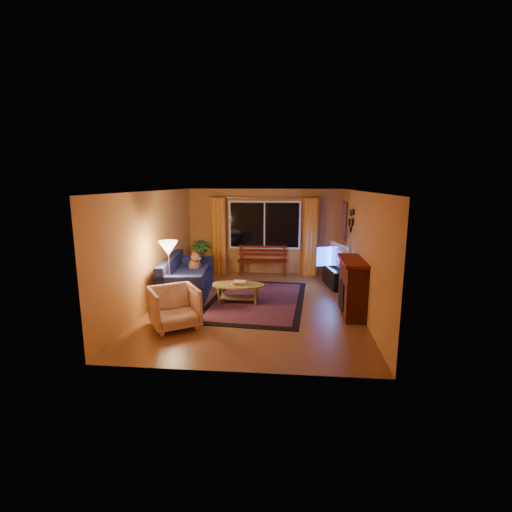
# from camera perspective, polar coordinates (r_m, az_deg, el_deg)

# --- Properties ---
(floor) EXTENTS (4.50, 6.00, 0.02)m
(floor) POSITION_cam_1_polar(r_m,az_deg,el_deg) (8.34, -0.19, -7.57)
(floor) COLOR brown
(floor) RESTS_ON ground
(ceiling) EXTENTS (4.50, 6.00, 0.02)m
(ceiling) POSITION_cam_1_polar(r_m,az_deg,el_deg) (7.89, -0.21, 10.02)
(ceiling) COLOR white
(ceiling) RESTS_ON ground
(wall_back) EXTENTS (4.50, 0.02, 2.50)m
(wall_back) POSITION_cam_1_polar(r_m,az_deg,el_deg) (10.99, 1.33, 3.77)
(wall_back) COLOR #C67F3B
(wall_back) RESTS_ON ground
(wall_left) EXTENTS (0.02, 6.00, 2.50)m
(wall_left) POSITION_cam_1_polar(r_m,az_deg,el_deg) (8.54, -15.48, 1.20)
(wall_left) COLOR #C67F3B
(wall_left) RESTS_ON ground
(wall_right) EXTENTS (0.02, 6.00, 2.50)m
(wall_right) POSITION_cam_1_polar(r_m,az_deg,el_deg) (8.12, 15.88, 0.68)
(wall_right) COLOR #C67F3B
(wall_right) RESTS_ON ground
(window) EXTENTS (2.00, 0.02, 1.30)m
(window) POSITION_cam_1_polar(r_m,az_deg,el_deg) (10.90, 1.31, 4.77)
(window) COLOR black
(window) RESTS_ON wall_back
(curtain_rod) EXTENTS (3.20, 0.03, 0.03)m
(curtain_rod) POSITION_cam_1_polar(r_m,az_deg,el_deg) (10.79, 1.31, 8.97)
(curtain_rod) COLOR #BF8C3F
(curtain_rod) RESTS_ON wall_back
(curtain_left) EXTENTS (0.36, 0.36, 2.24)m
(curtain_left) POSITION_cam_1_polar(r_m,az_deg,el_deg) (11.05, -5.73, 3.09)
(curtain_left) COLOR orange
(curtain_left) RESTS_ON ground
(curtain_right) EXTENTS (0.36, 0.36, 2.24)m
(curtain_right) POSITION_cam_1_polar(r_m,az_deg,el_deg) (10.86, 8.40, 2.88)
(curtain_right) COLOR orange
(curtain_right) RESTS_ON ground
(bench) EXTENTS (1.45, 0.47, 0.43)m
(bench) POSITION_cam_1_polar(r_m,az_deg,el_deg) (10.89, 1.01, -1.82)
(bench) COLOR #541206
(bench) RESTS_ON ground
(potted_plant) EXTENTS (0.72, 0.72, 1.00)m
(potted_plant) POSITION_cam_1_polar(r_m,az_deg,el_deg) (11.09, -8.55, -0.20)
(potted_plant) COLOR #235B1E
(potted_plant) RESTS_ON ground
(sofa) EXTENTS (1.22, 2.38, 0.93)m
(sofa) POSITION_cam_1_polar(r_m,az_deg,el_deg) (9.05, -10.51, -3.12)
(sofa) COLOR #141944
(sofa) RESTS_ON ground
(dog) EXTENTS (0.40, 0.46, 0.43)m
(dog) POSITION_cam_1_polar(r_m,az_deg,el_deg) (9.47, -9.42, -1.13)
(dog) COLOR brown
(dog) RESTS_ON sofa
(armchair) EXTENTS (1.12, 1.10, 0.85)m
(armchair) POSITION_cam_1_polar(r_m,az_deg,el_deg) (7.14, -12.45, -7.43)
(armchair) COLOR #DFAF95
(armchair) RESTS_ON ground
(floor_lamp) EXTENTS (0.26, 0.26, 1.50)m
(floor_lamp) POSITION_cam_1_polar(r_m,az_deg,el_deg) (7.99, -13.15, -3.04)
(floor_lamp) COLOR #BF8C3F
(floor_lamp) RESTS_ON ground
(rug) EXTENTS (2.36, 3.49, 0.02)m
(rug) POSITION_cam_1_polar(r_m,az_deg,el_deg) (8.60, 0.12, -6.82)
(rug) COLOR maroon
(rug) RESTS_ON ground
(coffee_table) EXTENTS (1.21, 1.21, 0.43)m
(coffee_table) POSITION_cam_1_polar(r_m,az_deg,el_deg) (8.43, -2.72, -5.75)
(coffee_table) COLOR #A68B3F
(coffee_table) RESTS_ON ground
(tv_console) EXTENTS (0.59, 1.23, 0.49)m
(tv_console) POSITION_cam_1_polar(r_m,az_deg,el_deg) (9.94, 12.10, -3.18)
(tv_console) COLOR black
(tv_console) RESTS_ON ground
(television) EXTENTS (0.47, 1.07, 0.62)m
(television) POSITION_cam_1_polar(r_m,az_deg,el_deg) (9.81, 12.23, -0.02)
(television) COLOR black
(television) RESTS_ON tv_console
(fireplace) EXTENTS (0.40, 1.20, 1.10)m
(fireplace) POSITION_cam_1_polar(r_m,az_deg,el_deg) (7.86, 14.61, -4.85)
(fireplace) COLOR maroon
(fireplace) RESTS_ON ground
(mirror_cluster) EXTENTS (0.06, 0.60, 0.56)m
(mirror_cluster) POSITION_cam_1_polar(r_m,az_deg,el_deg) (9.31, 14.33, 5.48)
(mirror_cluster) COLOR black
(mirror_cluster) RESTS_ON wall_right
(painting) EXTENTS (0.04, 0.76, 0.96)m
(painting) POSITION_cam_1_polar(r_m,az_deg,el_deg) (10.46, 13.39, 5.30)
(painting) COLOR orange
(painting) RESTS_ON wall_right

